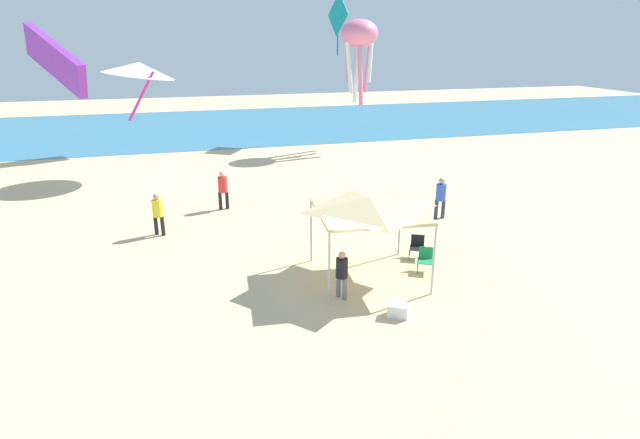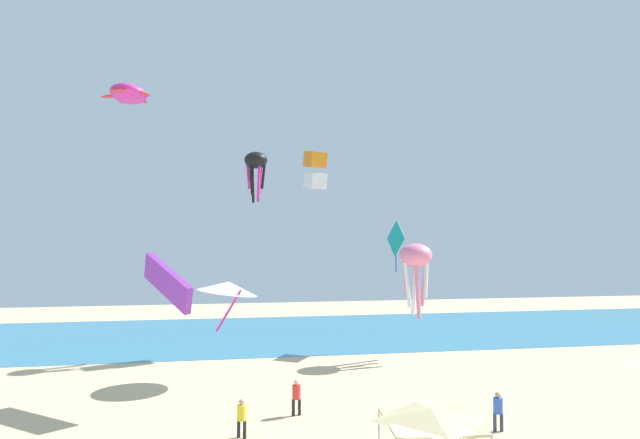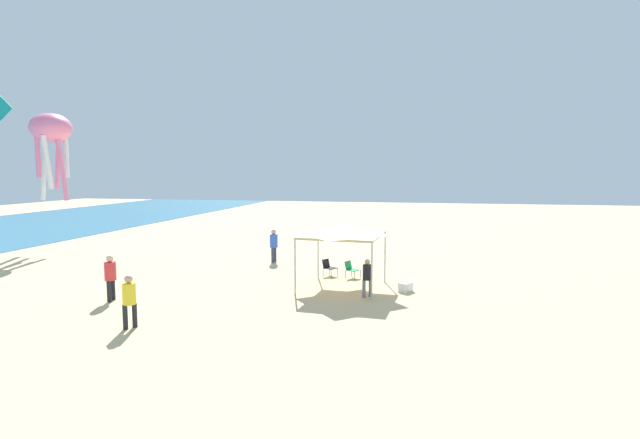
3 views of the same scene
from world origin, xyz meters
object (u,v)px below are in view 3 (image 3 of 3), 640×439
(canopy_tent, at_px, (343,231))
(person_near_umbrella, at_px, (129,297))
(cooler_box, at_px, (406,287))
(person_by_tent, at_px, (367,275))
(person_watching_sky, at_px, (274,243))
(person_kite_handler, at_px, (110,274))
(kite_octopus_pink, at_px, (51,133))
(folding_chair_near_cooler, at_px, (351,268))
(folding_chair_facing_ocean, at_px, (329,266))

(canopy_tent, distance_m, person_near_umbrella, 9.37)
(cooler_box, distance_m, person_by_tent, 2.12)
(person_near_umbrella, xyz_separation_m, person_by_tent, (5.66, -7.31, -0.12))
(canopy_tent, xyz_separation_m, person_near_umbrella, (-6.99, 6.04, -1.53))
(person_by_tent, bearing_deg, canopy_tent, -74.12)
(person_by_tent, distance_m, person_watching_sky, 9.03)
(person_kite_handler, height_order, person_by_tent, person_kite_handler)
(kite_octopus_pink, bearing_deg, person_kite_handler, 87.72)
(canopy_tent, height_order, folding_chair_near_cooler, canopy_tent)
(folding_chair_near_cooler, distance_m, person_kite_handler, 10.87)
(folding_chair_facing_ocean, bearing_deg, cooler_box, -94.04)
(folding_chair_facing_ocean, distance_m, person_kite_handler, 10.09)
(folding_chair_near_cooler, height_order, folding_chair_facing_ocean, same)
(folding_chair_facing_ocean, height_order, kite_octopus_pink, kite_octopus_pink)
(cooler_box, height_order, person_near_umbrella, person_near_umbrella)
(folding_chair_facing_ocean, bearing_deg, person_by_tent, -119.44)
(cooler_box, distance_m, kite_octopus_pink, 25.43)
(folding_chair_facing_ocean, bearing_deg, kite_octopus_pink, 105.62)
(person_near_umbrella, bearing_deg, person_kite_handler, -104.02)
(person_near_umbrella, relative_size, kite_octopus_pink, 0.32)
(folding_chair_facing_ocean, xyz_separation_m, person_near_umbrella, (-9.38, 4.96, 0.59))
(person_kite_handler, xyz_separation_m, person_watching_sky, (9.37, -3.95, 0.01))
(person_near_umbrella, bearing_deg, canopy_tent, 171.74)
(cooler_box, xyz_separation_m, person_near_umbrella, (-6.92, 8.84, 0.86))
(kite_octopus_pink, bearing_deg, person_near_umbrella, 86.96)
(folding_chair_near_cooler, relative_size, cooler_box, 1.10)
(cooler_box, relative_size, person_near_umbrella, 0.41)
(person_by_tent, bearing_deg, person_kite_handler, -12.32)
(folding_chair_facing_ocean, bearing_deg, folding_chair_near_cooler, -72.98)
(folding_chair_near_cooler, relative_size, person_kite_handler, 0.44)
(person_kite_handler, height_order, person_watching_sky, person_watching_sky)
(folding_chair_near_cooler, height_order, kite_octopus_pink, kite_octopus_pink)
(canopy_tent, height_order, person_near_umbrella, canopy_tent)
(person_kite_handler, bearing_deg, person_by_tent, -83.45)
(folding_chair_near_cooler, bearing_deg, canopy_tent, -156.41)
(folding_chair_facing_ocean, xyz_separation_m, cooler_box, (-2.46, -3.89, -0.27))
(person_kite_handler, relative_size, person_by_tent, 1.17)
(canopy_tent, distance_m, cooler_box, 3.69)
(person_by_tent, xyz_separation_m, kite_octopus_pink, (8.09, 21.76, 6.80))
(person_kite_handler, distance_m, kite_octopus_pink, 17.26)
(kite_octopus_pink, bearing_deg, folding_chair_facing_ocean, 117.84)
(folding_chair_near_cooler, xyz_separation_m, person_by_tent, (-3.49, -1.18, 0.47))
(canopy_tent, relative_size, folding_chair_facing_ocean, 4.54)
(cooler_box, bearing_deg, person_near_umbrella, 128.03)
(folding_chair_facing_ocean, distance_m, kite_octopus_pink, 21.18)
(person_watching_sky, bearing_deg, person_kite_handler, -17.91)
(person_watching_sky, xyz_separation_m, kite_octopus_pink, (1.46, 15.64, 6.63))
(cooler_box, xyz_separation_m, person_kite_handler, (-3.99, 11.61, 0.90))
(canopy_tent, distance_m, folding_chair_near_cooler, 3.02)
(cooler_box, relative_size, kite_octopus_pink, 0.13)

